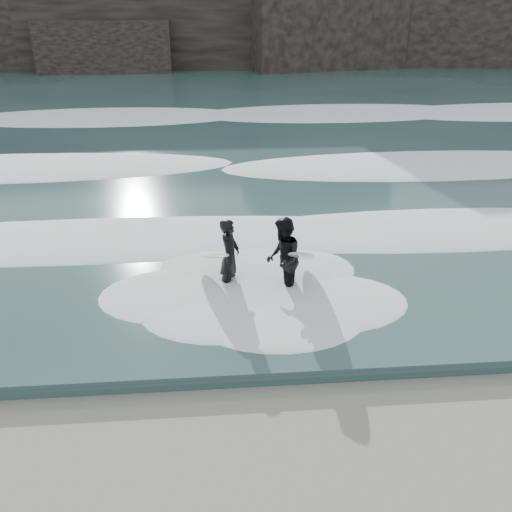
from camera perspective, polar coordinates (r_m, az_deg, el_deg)
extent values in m
cube|color=#2C4B49|center=(34.88, -4.22, 14.99)|extent=(90.00, 52.00, 0.30)
cube|color=black|center=(51.29, -4.77, 23.89)|extent=(70.00, 9.00, 10.00)
ellipsoid|color=white|center=(15.58, -2.99, 2.06)|extent=(60.00, 3.20, 0.20)
ellipsoid|color=white|center=(22.16, -3.66, 9.40)|extent=(60.00, 4.00, 0.24)
ellipsoid|color=white|center=(30.89, -4.11, 14.16)|extent=(60.00, 4.80, 0.30)
imported|color=black|center=(13.20, -2.64, -0.04)|extent=(0.62, 0.77, 1.84)
ellipsoid|color=silver|center=(13.23, -4.38, 0.14)|extent=(1.07, 1.85, 0.77)
imported|color=black|center=(12.91, 2.70, -0.34)|extent=(0.87, 1.05, 1.97)
ellipsoid|color=silver|center=(12.93, 4.55, 0.02)|extent=(1.03, 2.15, 1.20)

